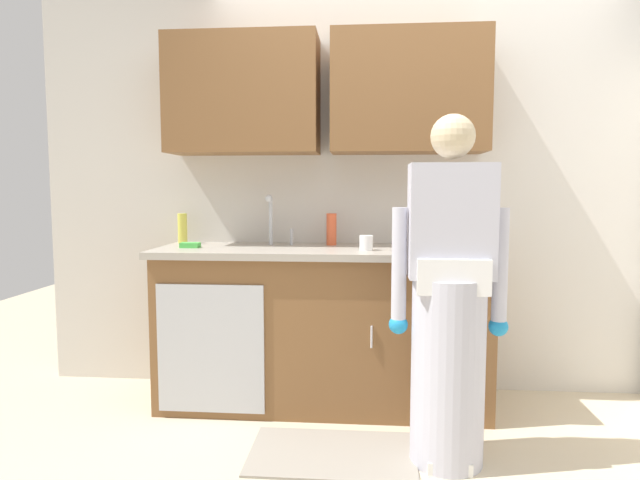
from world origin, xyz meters
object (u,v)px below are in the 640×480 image
at_px(bottle_dish_liquid, 456,229).
at_px(sink, 273,250).
at_px(person_at_sink, 449,318).
at_px(cup_by_sink, 366,243).
at_px(bottle_water_tall, 331,229).
at_px(bottle_soap, 182,228).
at_px(sponge, 190,245).

bearing_deg(bottle_dish_liquid, sink, -171.83).
height_order(person_at_sink, cup_by_sink, person_at_sink).
relative_size(bottle_dish_liquid, cup_by_sink, 2.41).
relative_size(bottle_dish_liquid, bottle_water_tall, 1.04).
bearing_deg(sink, person_at_sink, -35.78).
distance_m(bottle_dish_liquid, cup_by_sink, 0.61).
height_order(person_at_sink, bottle_soap, person_at_sink).
distance_m(sink, cup_by_sink, 0.57).
height_order(bottle_water_tall, sponge, bottle_water_tall).
bearing_deg(sink, bottle_soap, 163.14).
distance_m(person_at_sink, bottle_dish_liquid, 0.91).
relative_size(person_at_sink, cup_by_sink, 19.17).
bearing_deg(bottle_soap, bottle_dish_liquid, -1.00).
relative_size(bottle_water_tall, sponge, 1.78).
bearing_deg(bottle_soap, sink, -16.86).
bearing_deg(bottle_water_tall, person_at_sink, -54.32).
bearing_deg(sponge, cup_by_sink, -3.15).
bearing_deg(cup_by_sink, person_at_sink, -55.26).
height_order(cup_by_sink, sponge, cup_by_sink).
bearing_deg(person_at_sink, sink, 144.22).
distance_m(sink, bottle_water_tall, 0.39).
relative_size(person_at_sink, sponge, 14.73).
bearing_deg(bottle_dish_liquid, person_at_sink, -100.78).
bearing_deg(bottle_dish_liquid, bottle_water_tall, 179.95).
bearing_deg(sink, bottle_dish_liquid, 8.17).
xyz_separation_m(bottle_soap, sponge, (0.13, -0.25, -0.08)).
bearing_deg(sink, sponge, -172.45).
relative_size(bottle_dish_liquid, sponge, 1.85).
xyz_separation_m(bottle_water_tall, cup_by_sink, (0.21, -0.28, -0.06)).
height_order(bottle_water_tall, cup_by_sink, bottle_water_tall).
distance_m(sink, bottle_dish_liquid, 1.11).
bearing_deg(bottle_water_tall, cup_by_sink, -52.52).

